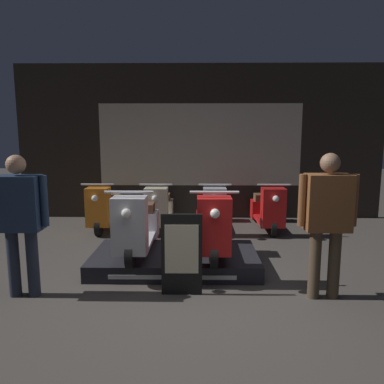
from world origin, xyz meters
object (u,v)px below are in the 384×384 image
at_px(scooter_display_left, 137,227).
at_px(scooter_backrow_3, 267,210).
at_px(scooter_display_right, 212,227).
at_px(scooter_backrow_1, 159,210).
at_px(scooter_backrow_0, 106,209).
at_px(person_right_browsing, 327,213).
at_px(price_sign_board, 182,254).
at_px(person_left_browsing, 20,213).
at_px(scooter_backrow_2, 213,210).

bearing_deg(scooter_display_left, scooter_backrow_3, 45.10).
xyz_separation_m(scooter_display_right, scooter_backrow_1, (-0.92, 2.13, -0.21)).
bearing_deg(scooter_backrow_1, scooter_display_left, -92.11).
relative_size(scooter_backrow_0, person_right_browsing, 1.00).
xyz_separation_m(scooter_backrow_1, price_sign_board, (0.54, -2.93, 0.10)).
height_order(scooter_backrow_0, person_left_browsing, person_left_browsing).
distance_m(scooter_backrow_3, person_left_browsing, 4.46).
bearing_deg(scooter_display_right, scooter_backrow_2, 87.17).
bearing_deg(scooter_backrow_1, scooter_backrow_2, 0.00).
xyz_separation_m(scooter_backrow_1, person_right_browsing, (2.12, -2.99, 0.59)).
xyz_separation_m(scooter_backrow_0, person_right_browsing, (3.14, -2.99, 0.59)).
bearing_deg(person_right_browsing, person_left_browsing, -180.00).
xyz_separation_m(scooter_backrow_3, price_sign_board, (-1.50, -2.93, 0.10)).
bearing_deg(price_sign_board, scooter_backrow_0, 118.09).
bearing_deg(person_right_browsing, scooter_backrow_0, 136.35).
bearing_deg(scooter_display_left, scooter_display_right, 0.00).
relative_size(scooter_backrow_3, price_sign_board, 1.72).
bearing_deg(scooter_display_right, person_left_browsing, -157.91).
height_order(scooter_backrow_3, person_right_browsing, person_right_browsing).
bearing_deg(price_sign_board, person_left_browsing, -178.11).
relative_size(scooter_backrow_2, price_sign_board, 1.72).
height_order(scooter_backrow_1, person_right_browsing, person_right_browsing).
height_order(scooter_backrow_2, price_sign_board, scooter_backrow_2).
height_order(scooter_backrow_2, scooter_backrow_3, same).
bearing_deg(scooter_backrow_3, person_left_browsing, -137.43).
distance_m(scooter_display_left, scooter_display_right, 0.99).
xyz_separation_m(scooter_display_left, person_left_browsing, (-1.14, -0.86, 0.37)).
relative_size(person_left_browsing, person_right_browsing, 0.99).
xyz_separation_m(person_right_browsing, price_sign_board, (-1.57, 0.06, -0.49)).
bearing_deg(scooter_backrow_0, scooter_backrow_3, 0.00).
height_order(scooter_display_left, scooter_backrow_1, scooter_display_left).
height_order(scooter_display_right, person_right_browsing, person_right_browsing).
height_order(scooter_backrow_0, person_right_browsing, person_right_browsing).
relative_size(scooter_display_left, price_sign_board, 1.72).
bearing_deg(person_left_browsing, scooter_backrow_3, 42.57).
bearing_deg(person_right_browsing, scooter_backrow_3, 91.42).
distance_m(scooter_display_left, scooter_backrow_2, 2.40).
height_order(scooter_display_left, person_left_browsing, person_left_browsing).
height_order(scooter_backrow_1, price_sign_board, scooter_backrow_1).
distance_m(scooter_display_left, scooter_backrow_0, 2.34).
height_order(scooter_backrow_0, scooter_backrow_1, same).
relative_size(scooter_display_left, scooter_backrow_3, 1.00).
bearing_deg(scooter_backrow_2, person_left_browsing, -126.78).
height_order(scooter_display_right, scooter_backrow_0, scooter_display_right).
height_order(scooter_display_left, scooter_display_right, same).
xyz_separation_m(scooter_backrow_0, scooter_backrow_1, (1.02, 0.00, 0.00)).
bearing_deg(person_left_browsing, scooter_backrow_1, 67.88).
height_order(scooter_backrow_1, scooter_backrow_3, same).
bearing_deg(scooter_display_right, person_right_browsing, -35.79).
xyz_separation_m(scooter_backrow_0, scooter_backrow_2, (2.04, 0.00, 0.00)).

